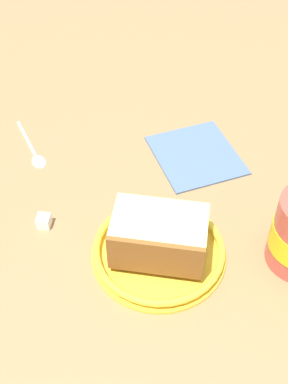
% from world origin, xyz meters
% --- Properties ---
extents(ground_plane, '(1.47, 1.47, 0.03)m').
position_xyz_m(ground_plane, '(0.00, 0.00, -0.02)').
color(ground_plane, '#936D47').
extents(small_plate, '(0.17, 0.17, 0.02)m').
position_xyz_m(small_plate, '(-0.04, 0.01, 0.01)').
color(small_plate, yellow).
rests_on(small_plate, ground_plane).
extents(cake_slice, '(0.13, 0.12, 0.06)m').
position_xyz_m(cake_slice, '(-0.04, 0.02, 0.04)').
color(cake_slice, brown).
rests_on(cake_slice, small_plate).
extents(teaspoon, '(0.12, 0.04, 0.01)m').
position_xyz_m(teaspoon, '(0.22, 0.02, 0.00)').
color(teaspoon, silver).
rests_on(teaspoon, ground_plane).
extents(folded_napkin, '(0.16, 0.16, 0.01)m').
position_xyz_m(folded_napkin, '(0.05, -0.15, 0.00)').
color(folded_napkin, slate).
rests_on(folded_napkin, ground_plane).
extents(sugar_cube, '(0.02, 0.02, 0.02)m').
position_xyz_m(sugar_cube, '(0.09, 0.09, 0.01)').
color(sugar_cube, white).
rests_on(sugar_cube, ground_plane).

